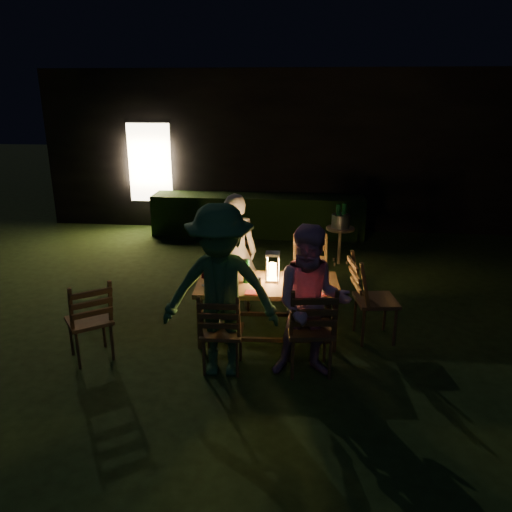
# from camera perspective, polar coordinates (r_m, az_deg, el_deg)

# --- Properties ---
(garden_envelope) EXTENTS (40.00, 40.00, 3.20)m
(garden_envelope) POSITION_cam_1_polar(r_m,az_deg,el_deg) (12.18, 3.71, 12.71)
(garden_envelope) COLOR black
(garden_envelope) RESTS_ON ground
(dining_table) EXTENTS (1.67, 0.90, 0.68)m
(dining_table) POSITION_cam_1_polar(r_m,az_deg,el_deg) (5.78, 1.37, -3.69)
(dining_table) COLOR #4B3519
(dining_table) RESTS_ON ground
(chair_near_left) EXTENTS (0.43, 0.46, 0.94)m
(chair_near_left) POSITION_cam_1_polar(r_m,az_deg,el_deg) (5.25, -3.87, -10.09)
(chair_near_left) COLOR #4B3519
(chair_near_left) RESTS_ON ground
(chair_near_right) EXTENTS (0.52, 0.55, 1.03)m
(chair_near_right) POSITION_cam_1_polar(r_m,az_deg,el_deg) (5.22, 6.16, -10.01)
(chair_near_right) COLOR #4B3519
(chair_near_right) RESTS_ON ground
(chair_far_left) EXTENTS (0.48, 0.51, 0.96)m
(chair_far_left) POSITION_cam_1_polar(r_m,az_deg,el_deg) (6.64, -2.39, -3.68)
(chair_far_left) COLOR #4B3519
(chair_far_left) RESTS_ON ground
(chair_far_right) EXTENTS (0.52, 0.55, 1.02)m
(chair_far_right) POSITION_cam_1_polar(r_m,az_deg,el_deg) (6.62, 6.27, -3.67)
(chair_far_right) COLOR #4B3519
(chair_far_right) RESTS_ON ground
(chair_end) EXTENTS (0.57, 0.54, 1.06)m
(chair_end) POSITION_cam_1_polar(r_m,az_deg,el_deg) (6.00, 13.23, -6.39)
(chair_end) COLOR #4B3519
(chair_end) RESTS_ON ground
(chair_spare) EXTENTS (0.63, 0.63, 0.97)m
(chair_spare) POSITION_cam_1_polar(r_m,az_deg,el_deg) (5.72, -18.33, -8.45)
(chair_spare) COLOR #4B3519
(chair_spare) RESTS_ON ground
(person_house_side) EXTENTS (0.59, 0.40, 1.56)m
(person_house_side) POSITION_cam_1_polar(r_m,az_deg,el_deg) (6.52, -2.40, 0.47)
(person_house_side) COLOR #C1B0A5
(person_house_side) RESTS_ON ground
(person_opp_right) EXTENTS (0.80, 0.64, 1.59)m
(person_opp_right) POSITION_cam_1_polar(r_m,az_deg,el_deg) (4.96, 6.37, -5.38)
(person_opp_right) COLOR #D290AE
(person_opp_right) RESTS_ON ground
(person_opp_left) EXTENTS (1.19, 0.73, 1.79)m
(person_opp_left) POSITION_cam_1_polar(r_m,az_deg,el_deg) (4.95, -4.08, -4.16)
(person_opp_left) COLOR #316235
(person_opp_left) RESTS_ON ground
(lantern) EXTENTS (0.16, 0.16, 0.35)m
(lantern) POSITION_cam_1_polar(r_m,az_deg,el_deg) (5.74, 1.89, -1.44)
(lantern) COLOR white
(lantern) RESTS_ON dining_table
(plate_far_left) EXTENTS (0.25, 0.25, 0.01)m
(plate_far_left) POSITION_cam_1_polar(r_m,az_deg,el_deg) (5.99, -3.84, -2.14)
(plate_far_left) COLOR white
(plate_far_left) RESTS_ON dining_table
(plate_near_left) EXTENTS (0.25, 0.25, 0.01)m
(plate_near_left) POSITION_cam_1_polar(r_m,az_deg,el_deg) (5.59, -4.35, -3.72)
(plate_near_left) COLOR white
(plate_near_left) RESTS_ON dining_table
(plate_far_right) EXTENTS (0.25, 0.25, 0.01)m
(plate_far_right) POSITION_cam_1_polar(r_m,az_deg,el_deg) (5.97, 5.75, -2.29)
(plate_far_right) COLOR white
(plate_far_right) RESTS_ON dining_table
(plate_near_right) EXTENTS (0.25, 0.25, 0.01)m
(plate_near_right) POSITION_cam_1_polar(r_m,az_deg,el_deg) (5.56, 5.97, -3.90)
(plate_near_right) COLOR white
(plate_near_right) RESTS_ON dining_table
(wineglass_a) EXTENTS (0.06, 0.06, 0.18)m
(wineglass_a) POSITION_cam_1_polar(r_m,az_deg,el_deg) (6.00, -1.42, -1.26)
(wineglass_a) COLOR #59070F
(wineglass_a) RESTS_ON dining_table
(wineglass_b) EXTENTS (0.06, 0.06, 0.18)m
(wineglass_b) POSITION_cam_1_polar(r_m,az_deg,el_deg) (5.67, -5.95, -2.55)
(wineglass_b) COLOR #59070F
(wineglass_b) RESTS_ON dining_table
(wineglass_c) EXTENTS (0.06, 0.06, 0.18)m
(wineglass_c) POSITION_cam_1_polar(r_m,az_deg,el_deg) (5.46, 4.46, -3.34)
(wineglass_c) COLOR #59070F
(wineglass_c) RESTS_ON dining_table
(wineglass_d) EXTENTS (0.06, 0.06, 0.18)m
(wineglass_d) POSITION_cam_1_polar(r_m,az_deg,el_deg) (5.91, 7.44, -1.72)
(wineglass_d) COLOR #59070F
(wineglass_d) RESTS_ON dining_table
(wineglass_e) EXTENTS (0.06, 0.06, 0.18)m
(wineglass_e) POSITION_cam_1_polar(r_m,az_deg,el_deg) (5.45, 0.25, -3.35)
(wineglass_e) COLOR silver
(wineglass_e) RESTS_ON dining_table
(bottle_table) EXTENTS (0.07, 0.07, 0.28)m
(bottle_table) POSITION_cam_1_polar(r_m,az_deg,el_deg) (5.72, -1.13, -1.72)
(bottle_table) COLOR #0F471E
(bottle_table) RESTS_ON dining_table
(napkin_left) EXTENTS (0.18, 0.14, 0.01)m
(napkin_left) POSITION_cam_1_polar(r_m,az_deg,el_deg) (5.46, -0.29, -4.22)
(napkin_left) COLOR red
(napkin_left) RESTS_ON dining_table
(napkin_right) EXTENTS (0.18, 0.14, 0.01)m
(napkin_right) POSITION_cam_1_polar(r_m,az_deg,el_deg) (5.49, 7.06, -4.24)
(napkin_right) COLOR red
(napkin_right) RESTS_ON dining_table
(phone) EXTENTS (0.14, 0.07, 0.01)m
(phone) POSITION_cam_1_polar(r_m,az_deg,el_deg) (5.52, -5.17, -4.05)
(phone) COLOR black
(phone) RESTS_ON dining_table
(side_table) EXTENTS (0.47, 0.47, 0.63)m
(side_table) POSITION_cam_1_polar(r_m,az_deg,el_deg) (8.38, 9.59, 2.74)
(side_table) COLOR olive
(side_table) RESTS_ON ground
(ice_bucket) EXTENTS (0.30, 0.30, 0.22)m
(ice_bucket) POSITION_cam_1_polar(r_m,az_deg,el_deg) (8.33, 9.66, 3.96)
(ice_bucket) COLOR #A5A8AD
(ice_bucket) RESTS_ON side_table
(bottle_bucket_a) EXTENTS (0.07, 0.07, 0.32)m
(bottle_bucket_a) POSITION_cam_1_polar(r_m,az_deg,el_deg) (8.28, 9.34, 4.24)
(bottle_bucket_a) COLOR #0F471E
(bottle_bucket_a) RESTS_ON side_table
(bottle_bucket_b) EXTENTS (0.07, 0.07, 0.32)m
(bottle_bucket_b) POSITION_cam_1_polar(r_m,az_deg,el_deg) (8.36, 10.00, 4.35)
(bottle_bucket_b) COLOR #0F471E
(bottle_bucket_b) RESTS_ON side_table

